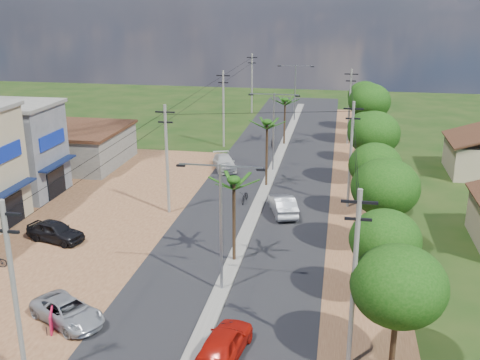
# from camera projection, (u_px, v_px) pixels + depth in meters

# --- Properties ---
(ground) EXTENTS (160.00, 160.00, 0.00)m
(ground) POSITION_uv_depth(u_px,v_px,m) (222.00, 291.00, 33.90)
(ground) COLOR black
(ground) RESTS_ON ground
(road) EXTENTS (12.00, 110.00, 0.04)m
(road) POSITION_uv_depth(u_px,v_px,m) (258.00, 205.00, 47.93)
(road) COLOR black
(road) RESTS_ON ground
(median) EXTENTS (1.00, 90.00, 0.18)m
(median) POSITION_uv_depth(u_px,v_px,m) (263.00, 193.00, 50.72)
(median) COLOR #605E56
(median) RESTS_ON ground
(dirt_lot_west) EXTENTS (18.00, 46.00, 0.04)m
(dirt_lot_west) POSITION_uv_depth(u_px,v_px,m) (56.00, 224.00, 43.92)
(dirt_lot_west) COLOR brown
(dirt_lot_west) RESTS_ON ground
(dirt_shoulder_east) EXTENTS (5.00, 90.00, 0.03)m
(dirt_shoulder_east) POSITION_uv_depth(u_px,v_px,m) (360.00, 211.00, 46.49)
(dirt_shoulder_east) COLOR brown
(dirt_shoulder_east) RESTS_ON ground
(shophouse_grey) EXTENTS (9.00, 6.40, 8.30)m
(shophouse_grey) POSITION_uv_depth(u_px,v_px,m) (11.00, 149.00, 49.44)
(shophouse_grey) COLOR #55585E
(shophouse_grey) RESTS_ON ground
(low_shed) EXTENTS (10.40, 10.40, 3.95)m
(low_shed) POSITION_uv_depth(u_px,v_px,m) (75.00, 146.00, 59.31)
(low_shed) COLOR #605E56
(low_shed) RESTS_ON ground
(tree_east_a) EXTENTS (4.40, 4.40, 6.37)m
(tree_east_a) POSITION_uv_depth(u_px,v_px,m) (399.00, 286.00, 25.29)
(tree_east_a) COLOR black
(tree_east_a) RESTS_ON ground
(tree_east_b) EXTENTS (4.00, 4.00, 5.83)m
(tree_east_b) POSITION_uv_depth(u_px,v_px,m) (385.00, 240.00, 31.05)
(tree_east_b) COLOR black
(tree_east_b) RESTS_ON ground
(tree_east_c) EXTENTS (4.60, 4.60, 6.83)m
(tree_east_c) POSITION_uv_depth(u_px,v_px,m) (385.00, 187.00, 37.30)
(tree_east_c) COLOR black
(tree_east_c) RESTS_ON ground
(tree_east_d) EXTENTS (4.20, 4.20, 6.13)m
(tree_east_d) POSITION_uv_depth(u_px,v_px,m) (375.00, 165.00, 44.07)
(tree_east_d) COLOR black
(tree_east_d) RESTS_ON ground
(tree_east_e) EXTENTS (4.80, 4.80, 7.14)m
(tree_east_e) POSITION_uv_depth(u_px,v_px,m) (374.00, 133.00, 51.29)
(tree_east_e) COLOR black
(tree_east_e) RESTS_ON ground
(tree_east_f) EXTENTS (3.80, 3.80, 5.52)m
(tree_east_f) POSITION_uv_depth(u_px,v_px,m) (366.00, 127.00, 59.21)
(tree_east_f) COLOR black
(tree_east_f) RESTS_ON ground
(tree_east_g) EXTENTS (5.00, 5.00, 7.38)m
(tree_east_g) POSITION_uv_depth(u_px,v_px,m) (370.00, 102.00, 66.18)
(tree_east_g) COLOR black
(tree_east_g) RESTS_ON ground
(tree_east_h) EXTENTS (4.40, 4.40, 6.52)m
(tree_east_h) POSITION_uv_depth(u_px,v_px,m) (365.00, 96.00, 73.91)
(tree_east_h) COLOR black
(tree_east_h) RESTS_ON ground
(palm_median_near) EXTENTS (2.00, 2.00, 6.15)m
(palm_median_near) POSITION_uv_depth(u_px,v_px,m) (234.00, 184.00, 35.93)
(palm_median_near) COLOR black
(palm_median_near) RESTS_ON ground
(palm_median_mid) EXTENTS (2.00, 2.00, 6.55)m
(palm_median_mid) POSITION_uv_depth(u_px,v_px,m) (267.00, 125.00, 50.79)
(palm_median_mid) COLOR black
(palm_median_mid) RESTS_ON ground
(palm_median_far) EXTENTS (2.00, 2.00, 5.85)m
(palm_median_far) POSITION_uv_depth(u_px,v_px,m) (285.00, 102.00, 65.96)
(palm_median_far) COLOR black
(palm_median_far) RESTS_ON ground
(streetlight_near) EXTENTS (5.10, 0.18, 8.00)m
(streetlight_near) POSITION_uv_depth(u_px,v_px,m) (221.00, 217.00, 32.42)
(streetlight_near) COLOR gray
(streetlight_near) RESTS_ON ground
(streetlight_mid) EXTENTS (5.10, 0.18, 8.00)m
(streetlight_mid) POSITION_uv_depth(u_px,v_px,m) (274.00, 126.00, 55.82)
(streetlight_mid) COLOR gray
(streetlight_mid) RESTS_ON ground
(streetlight_far) EXTENTS (5.10, 0.18, 8.00)m
(streetlight_far) POSITION_uv_depth(u_px,v_px,m) (295.00, 88.00, 79.21)
(streetlight_far) COLOR gray
(streetlight_far) RESTS_ON ground
(utility_pole_w_a) EXTENTS (1.60, 0.24, 9.00)m
(utility_pole_w_a) POSITION_uv_depth(u_px,v_px,m) (14.00, 292.00, 24.26)
(utility_pole_w_a) COLOR #605E56
(utility_pole_w_a) RESTS_ON ground
(utility_pole_w_b) EXTENTS (1.60, 0.24, 9.00)m
(utility_pole_w_b) POSITION_uv_depth(u_px,v_px,m) (167.00, 157.00, 44.85)
(utility_pole_w_b) COLOR #605E56
(utility_pole_w_b) RESTS_ON ground
(utility_pole_w_c) EXTENTS (1.60, 0.24, 9.00)m
(utility_pole_w_c) POSITION_uv_depth(u_px,v_px,m) (223.00, 107.00, 65.44)
(utility_pole_w_c) COLOR #605E56
(utility_pole_w_c) RESTS_ON ground
(utility_pole_w_d) EXTENTS (1.60, 0.24, 9.00)m
(utility_pole_w_d) POSITION_uv_depth(u_px,v_px,m) (252.00, 82.00, 85.09)
(utility_pole_w_d) COLOR #605E56
(utility_pole_w_d) RESTS_ON ground
(utility_pole_e_a) EXTENTS (1.60, 0.24, 9.00)m
(utility_pole_e_a) POSITION_uv_depth(u_px,v_px,m) (354.00, 277.00, 25.54)
(utility_pole_e_a) COLOR #605E56
(utility_pole_e_a) RESTS_ON ground
(utility_pole_e_b) EXTENTS (1.60, 0.24, 9.00)m
(utility_pole_e_b) POSITION_uv_depth(u_px,v_px,m) (351.00, 153.00, 46.13)
(utility_pole_e_b) COLOR #605E56
(utility_pole_e_b) RESTS_ON ground
(utility_pole_e_c) EXTENTS (1.60, 0.24, 9.00)m
(utility_pole_e_c) POSITION_uv_depth(u_px,v_px,m) (349.00, 105.00, 66.72)
(utility_pole_e_c) COLOR #605E56
(utility_pole_e_c) RESTS_ON ground
(car_red_near) EXTENTS (2.49, 4.79, 1.56)m
(car_red_near) POSITION_uv_depth(u_px,v_px,m) (224.00, 344.00, 27.41)
(car_red_near) COLOR #981008
(car_red_near) RESTS_ON ground
(car_silver_mid) EXTENTS (3.04, 5.14, 1.60)m
(car_silver_mid) POSITION_uv_depth(u_px,v_px,m) (283.00, 205.00, 45.71)
(car_silver_mid) COLOR #929499
(car_silver_mid) RESTS_ON ground
(car_white_far) EXTENTS (3.56, 5.21, 1.40)m
(car_white_far) POSITION_uv_depth(u_px,v_px,m) (224.00, 163.00, 57.74)
(car_white_far) COLOR #A9A9A5
(car_white_far) RESTS_ON ground
(car_parked_silver) EXTENTS (5.14, 4.16, 1.30)m
(car_parked_silver) POSITION_uv_depth(u_px,v_px,m) (68.00, 312.00, 30.40)
(car_parked_silver) COLOR #929499
(car_parked_silver) RESTS_ON ground
(car_parked_dark) EXTENTS (4.73, 2.85, 1.51)m
(car_parked_dark) POSITION_uv_depth(u_px,v_px,m) (55.00, 232.00, 40.63)
(car_parked_dark) COLOR black
(car_parked_dark) RESTS_ON ground
(moto_rider_east) EXTENTS (1.30, 1.88, 0.93)m
(moto_rider_east) POSITION_uv_depth(u_px,v_px,m) (229.00, 336.00, 28.56)
(moto_rider_east) COLOR black
(moto_rider_east) RESTS_ON ground
(moto_rider_west_a) EXTENTS (0.80, 2.00, 1.03)m
(moto_rider_west_a) POSITION_uv_depth(u_px,v_px,m) (245.00, 197.00, 48.42)
(moto_rider_west_a) COLOR black
(moto_rider_west_a) RESTS_ON ground
(moto_rider_west_b) EXTENTS (0.83, 1.77, 1.03)m
(moto_rider_west_b) POSITION_uv_depth(u_px,v_px,m) (272.00, 145.00, 65.70)
(moto_rider_west_b) COLOR black
(moto_rider_west_b) RESTS_ON ground
(roadside_sign) EXTENTS (0.58, 1.27, 1.11)m
(roadside_sign) POSITION_uv_depth(u_px,v_px,m) (52.00, 321.00, 29.75)
(roadside_sign) COLOR #A60F33
(roadside_sign) RESTS_ON ground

